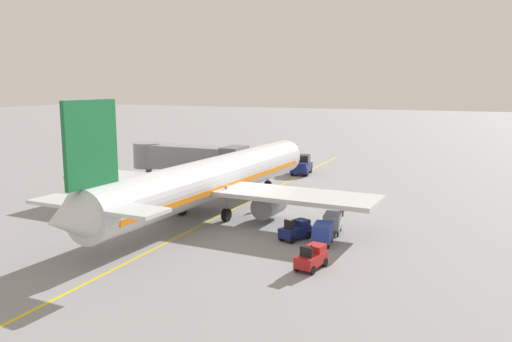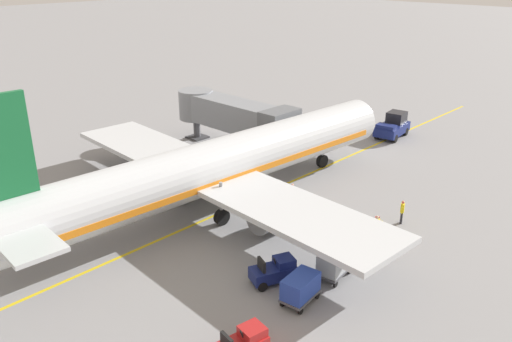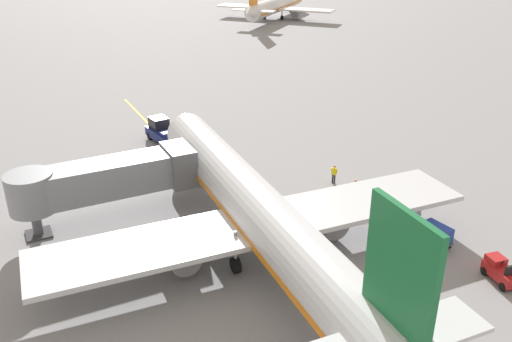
{
  "view_description": "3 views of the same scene",
  "coord_description": "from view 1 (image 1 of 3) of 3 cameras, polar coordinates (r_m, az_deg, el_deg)",
  "views": [
    {
      "loc": [
        20.68,
        -40.29,
        11.61
      ],
      "look_at": [
        2.12,
        2.83,
        3.7
      ],
      "focal_mm": 36.36,
      "sensor_mm": 36.0,
      "label": 1
    },
    {
      "loc": [
        24.83,
        -22.97,
        16.63
      ],
      "look_at": [
        0.8,
        2.16,
        2.62
      ],
      "focal_mm": 36.56,
      "sensor_mm": 36.0,
      "label": 2
    },
    {
      "loc": [
        -15.43,
        -28.62,
        20.89
      ],
      "look_at": [
        1.33,
        4.63,
        3.86
      ],
      "focal_mm": 38.12,
      "sensor_mm": 36.0,
      "label": 3
    }
  ],
  "objects": [
    {
      "name": "baggage_tug_lead",
      "position": [
        39.4,
        4.4,
        -6.52
      ],
      "size": [
        2.09,
        2.77,
        1.62
      ],
      "color": "navy",
      "rests_on": "ground"
    },
    {
      "name": "ground_crew_marshaller",
      "position": [
        48.79,
        1.26,
        -3.05
      ],
      "size": [
        0.37,
        0.7,
        1.69
      ],
      "color": "#232328",
      "rests_on": "ground"
    },
    {
      "name": "gate_lead_in_line",
      "position": [
        46.75,
        -3.78,
        -4.83
      ],
      "size": [
        0.24,
        80.0,
        0.01
      ],
      "primitive_type": "cube",
      "color": "gold",
      "rests_on": "ground"
    },
    {
      "name": "ground_crew_loader",
      "position": [
        49.44,
        10.36,
        -3.04
      ],
      "size": [
        0.37,
        0.7,
        1.69
      ],
      "color": "#232328",
      "rests_on": "ground"
    },
    {
      "name": "pushback_tractor",
      "position": [
        67.72,
        5.06,
        0.61
      ],
      "size": [
        2.77,
        4.65,
        2.4
      ],
      "color": "navy",
      "rests_on": "ground"
    },
    {
      "name": "baggage_cart_second_in_train",
      "position": [
        38.28,
        7.35,
        -6.69
      ],
      "size": [
        1.56,
        2.96,
        1.58
      ],
      "color": "#4C4C51",
      "rests_on": "ground"
    },
    {
      "name": "baggage_cart_front",
      "position": [
        41.27,
        8.41,
        -5.51
      ],
      "size": [
        1.56,
        2.96,
        1.58
      ],
      "color": "#4C4C51",
      "rests_on": "ground"
    },
    {
      "name": "ground_plane",
      "position": [
        46.75,
        -3.78,
        -4.83
      ],
      "size": [
        400.0,
        400.0,
        0.0
      ],
      "primitive_type": "plane",
      "color": "gray"
    },
    {
      "name": "baggage_tug_trailing",
      "position": [
        33.54,
        6.16,
        -9.45
      ],
      "size": [
        1.65,
        2.67,
        1.62
      ],
      "color": "#B21E1E",
      "rests_on": "ground"
    },
    {
      "name": "ground_crew_wing_walker",
      "position": [
        46.45,
        9.43,
        -3.83
      ],
      "size": [
        0.68,
        0.43,
        1.69
      ],
      "color": "#232328",
      "rests_on": "ground"
    },
    {
      "name": "parked_airliner",
      "position": [
        46.53,
        -4.71,
        -0.89
      ],
      "size": [
        30.25,
        37.33,
        10.63
      ],
      "color": "silver",
      "rests_on": "ground"
    },
    {
      "name": "jet_bridge",
      "position": [
        58.32,
        -7.54,
        1.45
      ],
      "size": [
        13.72,
        3.5,
        4.98
      ],
      "color": "gray",
      "rests_on": "ground"
    }
  ]
}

